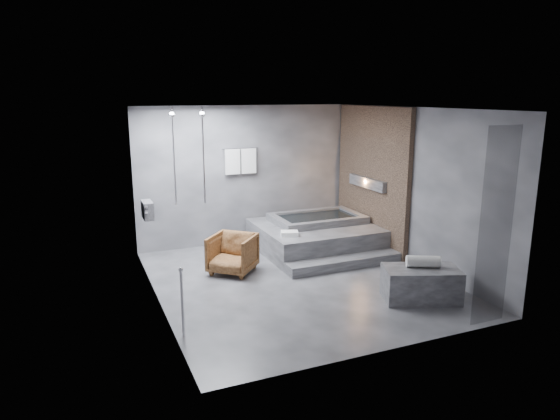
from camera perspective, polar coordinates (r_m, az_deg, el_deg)
name	(u,v)px	position (r m, az deg, el deg)	size (l,w,h in m)	color
room	(314,174)	(8.26, 3.88, 4.15)	(5.00, 5.04, 2.82)	#333336
tub_deck	(315,237)	(9.93, 4.00, -3.08)	(2.20, 2.00, 0.50)	#38393B
tub_step	(345,263)	(8.99, 7.39, -5.98)	(2.20, 0.36, 0.18)	#38393B
concrete_bench	(421,284)	(7.82, 15.81, -8.13)	(1.10, 0.60, 0.49)	#363639
driftwood_chair	(232,254)	(8.65, -5.45, -4.99)	(0.72, 0.74, 0.67)	#3F230F
rolled_towel	(423,262)	(7.76, 16.04, -5.68)	(0.18, 0.18, 0.49)	silver
deck_towel	(289,234)	(9.07, 1.09, -2.71)	(0.31, 0.23, 0.08)	white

